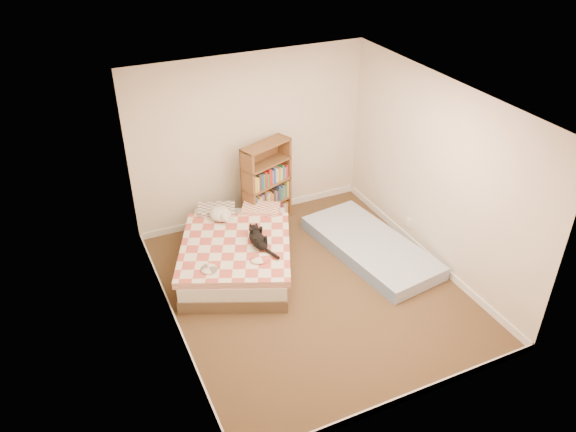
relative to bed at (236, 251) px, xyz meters
name	(u,v)px	position (x,y,z in m)	size (l,w,h in m)	color
room	(313,208)	(0.70, -0.85, 0.97)	(3.51, 4.01, 2.51)	#452A1D
bed	(236,251)	(0.00, 0.00, 0.00)	(1.96, 2.26, 0.51)	brown
bookshelf	(266,192)	(0.81, 0.86, 0.27)	(0.87, 0.54, 1.29)	brown
floor_mattress	(370,247)	(1.79, -0.49, -0.14)	(0.93, 2.06, 0.19)	#718EBD
black_cat	(257,238)	(0.22, -0.25, 0.30)	(0.28, 0.73, 0.16)	black
white_dog	(221,214)	(-0.01, 0.50, 0.30)	(0.43, 0.43, 0.16)	silver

